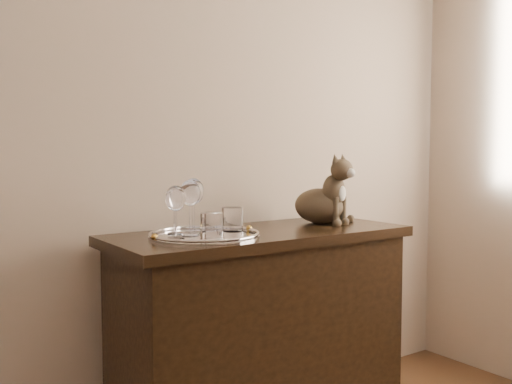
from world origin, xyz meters
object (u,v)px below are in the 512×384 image
Objects in this scene: sideboard at (260,337)px; wine_glass_c at (176,212)px; wine_glass_a at (174,211)px; tumbler_c at (232,219)px; tray at (204,236)px; tumbler_b at (212,226)px; cat at (320,188)px; wine_glass_d at (190,207)px; wine_glass_b at (194,206)px.

sideboard is 6.46× the size of wine_glass_c.
wine_glass_a reaches higher than tumbler_c.
tumbler_b is (-0.02, -0.08, 0.05)m from tray.
wine_glass_a is 0.56× the size of cat.
sideboard is 0.62m from wine_glass_a.
wine_glass_d is at bearing 172.32° from cat.
tray is at bearing 11.95° from wine_glass_c.
tumbler_c is 0.30× the size of cat.
tumbler_c reaches higher than tray.
wine_glass_d is at bearing -137.31° from wine_glass_b.
tray is 0.16m from wine_glass_c.
wine_glass_b is at bearing 170.12° from cat.
wine_glass_c reaches higher than tumbler_c.
tumbler_b is (0.11, -0.06, -0.05)m from wine_glass_c.
wine_glass_d reaches higher than wine_glass_c.
tumbler_b is at bearing -26.65° from wine_glass_c.
tray is 0.15m from tumbler_c.
wine_glass_a is at bearing 108.66° from tumbler_b.
cat reaches higher than sideboard.
tumbler_c is (0.17, -0.01, -0.05)m from wine_glass_d.
tumbler_c is (0.26, 0.05, -0.05)m from wine_glass_c.
sideboard is 0.61m from wine_glass_d.
wine_glass_d is (-0.04, 0.04, 0.10)m from tray.
tumbler_b is at bearing -93.33° from wine_glass_b.
wine_glass_c is at bearing -144.20° from wine_glass_d.
tumbler_b is at bearing -71.34° from wine_glass_a.
wine_glass_b is (-0.01, 0.06, 0.11)m from tray.
wine_glass_b is 0.16m from tumbler_c.
tumbler_c reaches higher than sideboard.
sideboard is 0.66m from wine_glass_c.
wine_glass_a is at bearing 126.75° from wine_glass_d.
wine_glass_b reaches higher than tumbler_b.
cat is at bearing -0.55° from wine_glass_a.
wine_glass_a is 0.84× the size of wine_glass_d.
wine_glass_b is at bearing 86.67° from tumbler_b.
cat is (0.62, 0.08, 0.15)m from tray.
sideboard is at bearing 8.17° from wine_glass_c.
tray is 2.38× the size of wine_glass_a.
sideboard is 0.68m from cat.
wine_glass_d is 0.13m from tumbler_b.
sideboard is at bearing -7.01° from wine_glass_b.
wine_glass_c reaches higher than tray.
wine_glass_c is 0.62× the size of cat.
tumbler_b is at bearing -145.04° from tumbler_c.
wine_glass_d is (0.09, 0.06, 0.01)m from wine_glass_c.
tumbler_c is at bearing -177.92° from sideboard.
cat is (0.75, 0.11, 0.05)m from wine_glass_c.
wine_glass_c reaches higher than tumbler_b.
cat is (0.64, 0.16, 0.10)m from tumbler_b.
tumbler_c is at bearing -16.79° from wine_glass_a.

